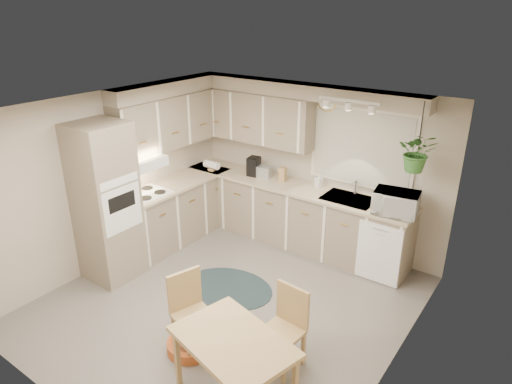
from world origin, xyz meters
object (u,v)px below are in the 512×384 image
at_px(chair_left, 194,315).
at_px(chair_back, 281,331).
at_px(pet_bed, 191,345).
at_px(dining_table, 234,370).
at_px(braided_rug, 228,288).
at_px(microwave, 396,200).

xyz_separation_m(chair_left, chair_back, (0.87, 0.32, -0.00)).
bearing_deg(pet_bed, chair_back, 22.57).
bearing_deg(chair_back, dining_table, 84.34).
bearing_deg(chair_left, dining_table, 86.66).
relative_size(dining_table, pet_bed, 2.17).
distance_m(chair_left, pet_bed, 0.38).
bearing_deg(braided_rug, pet_bed, -71.08).
bearing_deg(microwave, chair_back, -106.04).
bearing_deg(chair_back, chair_left, 25.18).
distance_m(dining_table, chair_left, 0.81).
distance_m(chair_back, microwave, 2.33).
relative_size(chair_back, pet_bed, 1.71).
bearing_deg(chair_left, braided_rug, -141.03).
xyz_separation_m(dining_table, braided_rug, (-1.16, 1.36, -0.34)).
distance_m(chair_back, pet_bed, 1.04).
xyz_separation_m(chair_left, microwave, (1.16, 2.52, 0.69)).
distance_m(braided_rug, microwave, 2.42).
relative_size(dining_table, chair_back, 1.27).
height_order(chair_left, braided_rug, chair_left).
xyz_separation_m(dining_table, pet_bed, (-0.78, 0.24, -0.28)).
height_order(dining_table, chair_left, chair_left).
bearing_deg(braided_rug, dining_table, -49.35).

